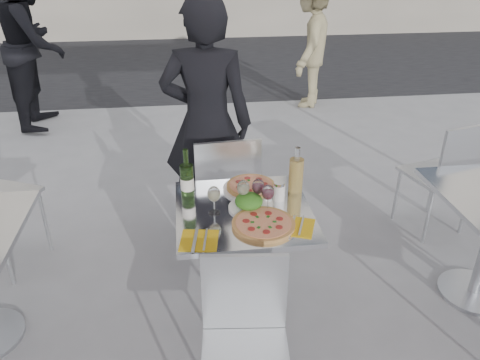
{
  "coord_description": "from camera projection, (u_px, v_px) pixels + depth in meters",
  "views": [
    {
      "loc": [
        -0.29,
        -2.12,
        2.06
      ],
      "look_at": [
        0.0,
        0.15,
        0.85
      ],
      "focal_mm": 35.0,
      "sensor_mm": 36.0,
      "label": 1
    }
  ],
  "objects": [
    {
      "name": "wineglass_red_b",
      "position": [
        258.0,
        187.0,
        2.5
      ],
      "size": [
        0.07,
        0.07,
        0.16
      ],
      "color": "white",
      "rests_on": "main_table"
    },
    {
      "name": "side_chair_rfar",
      "position": [
        448.0,
        170.0,
        3.39
      ],
      "size": [
        0.51,
        0.52,
        0.92
      ],
      "rotation": [
        0.0,
        0.0,
        3.4
      ],
      "color": "silver",
      "rests_on": "ground"
    },
    {
      "name": "chair_far",
      "position": [
        226.0,
        187.0,
        3.14
      ],
      "size": [
        0.45,
        0.46,
        0.93
      ],
      "rotation": [
        0.0,
        0.0,
        3.21
      ],
      "color": "silver",
      "rests_on": "ground"
    },
    {
      "name": "sugar_shaker",
      "position": [
        279.0,
        191.0,
        2.57
      ],
      "size": [
        0.06,
        0.06,
        0.11
      ],
      "color": "white",
      "rests_on": "main_table"
    },
    {
      "name": "pizza_far",
      "position": [
        251.0,
        187.0,
        2.69
      ],
      "size": [
        0.32,
        0.32,
        0.03
      ],
      "color": "white",
      "rests_on": "main_table"
    },
    {
      "name": "wineglass_red_a",
      "position": [
        268.0,
        193.0,
        2.44
      ],
      "size": [
        0.07,
        0.07,
        0.16
      ],
      "color": "white",
      "rests_on": "main_table"
    },
    {
      "name": "main_table",
      "position": [
        243.0,
        242.0,
        2.6
      ],
      "size": [
        0.72,
        0.72,
        0.75
      ],
      "color": "#B7BABF",
      "rests_on": "ground"
    },
    {
      "name": "ground",
      "position": [
        243.0,
        314.0,
        2.86
      ],
      "size": [
        80.0,
        80.0,
        0.0
      ],
      "primitive_type": "plane",
      "color": "slate"
    },
    {
      "name": "pedestrian_a",
      "position": [
        33.0,
        43.0,
        5.3
      ],
      "size": [
        0.72,
        0.93,
        1.91
      ],
      "primitive_type": "imported",
      "rotation": [
        0.0,
        0.0,
        1.57
      ],
      "color": "black",
      "rests_on": "ground"
    },
    {
      "name": "carafe",
      "position": [
        296.0,
        176.0,
        2.59
      ],
      "size": [
        0.08,
        0.08,
        0.29
      ],
      "color": "#D8B75C",
      "rests_on": "main_table"
    },
    {
      "name": "wine_bottle",
      "position": [
        187.0,
        180.0,
        2.56
      ],
      "size": [
        0.07,
        0.08,
        0.29
      ],
      "color": "#2B4B1C",
      "rests_on": "main_table"
    },
    {
      "name": "napkin_right",
      "position": [
        296.0,
        226.0,
        2.36
      ],
      "size": [
        0.23,
        0.23,
        0.01
      ],
      "rotation": [
        0.0,
        0.0,
        -0.37
      ],
      "color": "gold",
      "rests_on": "main_table"
    },
    {
      "name": "woman_diner",
      "position": [
        207.0,
        124.0,
        3.27
      ],
      "size": [
        0.71,
        0.54,
        1.76
      ],
      "primitive_type": "imported",
      "rotation": [
        0.0,
        0.0,
        2.95
      ],
      "color": "black",
      "rests_on": "ground"
    },
    {
      "name": "salad_plate",
      "position": [
        249.0,
        203.0,
        2.5
      ],
      "size": [
        0.22,
        0.22,
        0.09
      ],
      "color": "white",
      "rests_on": "main_table"
    },
    {
      "name": "pedestrian_b",
      "position": [
        310.0,
        43.0,
        5.97
      ],
      "size": [
        0.99,
        1.22,
        1.64
      ],
      "primitive_type": "imported",
      "rotation": [
        0.0,
        0.0,
        4.29
      ],
      "color": "#988C62",
      "rests_on": "ground"
    },
    {
      "name": "napkin_left",
      "position": [
        199.0,
        240.0,
        2.25
      ],
      "size": [
        0.21,
        0.21,
        0.01
      ],
      "rotation": [
        0.0,
        0.0,
        -0.15
      ],
      "color": "gold",
      "rests_on": "main_table"
    },
    {
      "name": "wineglass_white_b",
      "position": [
        243.0,
        189.0,
        2.48
      ],
      "size": [
        0.07,
        0.07,
        0.16
      ],
      "color": "white",
      "rests_on": "main_table"
    },
    {
      "name": "pizza_near",
      "position": [
        263.0,
        224.0,
        2.36
      ],
      "size": [
        0.32,
        0.32,
        0.02
      ],
      "color": "tan",
      "rests_on": "main_table"
    },
    {
      "name": "chair_near",
      "position": [
        245.0,
        332.0,
        2.06
      ],
      "size": [
        0.42,
        0.43,
        0.84
      ],
      "rotation": [
        0.0,
        0.0,
        -0.1
      ],
      "color": "silver",
      "rests_on": "ground"
    },
    {
      "name": "wineglass_white_a",
      "position": [
        214.0,
        195.0,
        2.42
      ],
      "size": [
        0.07,
        0.07,
        0.16
      ],
      "color": "white",
      "rests_on": "main_table"
    },
    {
      "name": "street_asphalt",
      "position": [
        196.0,
        60.0,
        8.55
      ],
      "size": [
        24.0,
        5.0,
        0.0
      ],
      "primitive_type": "cube",
      "color": "black",
      "rests_on": "ground"
    }
  ]
}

